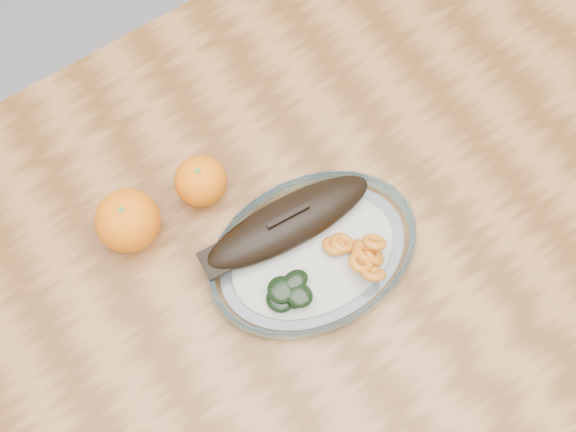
{
  "coord_description": "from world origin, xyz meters",
  "views": [
    {
      "loc": [
        -0.16,
        -0.25,
        1.67
      ],
      "look_at": [
        0.02,
        0.02,
        0.77
      ],
      "focal_mm": 45.0,
      "sensor_mm": 36.0,
      "label": 1
    }
  ],
  "objects": [
    {
      "name": "ground",
      "position": [
        0.0,
        0.0,
        0.0
      ],
      "size": [
        3.0,
        3.0,
        0.0
      ],
      "primitive_type": "plane",
      "color": "slate",
      "rests_on": "ground"
    },
    {
      "name": "plated_meal",
      "position": [
        0.02,
        -0.04,
        0.77
      ],
      "size": [
        0.56,
        0.56,
        0.08
      ],
      "rotation": [
        0.0,
        0.0,
        -0.1
      ],
      "color": "white",
      "rests_on": "dining_table"
    },
    {
      "name": "dining_table",
      "position": [
        0.0,
        0.0,
        0.65
      ],
      "size": [
        1.2,
        0.8,
        0.75
      ],
      "color": "brown",
      "rests_on": "ground"
    },
    {
      "name": "orange_left",
      "position": [
        -0.16,
        0.12,
        0.79
      ],
      "size": [
        0.08,
        0.08,
        0.08
      ],
      "primitive_type": "sphere",
      "color": "#FF4D05",
      "rests_on": "dining_table"
    },
    {
      "name": "orange_right",
      "position": [
        -0.05,
        0.12,
        0.79
      ],
      "size": [
        0.07,
        0.07,
        0.07
      ],
      "primitive_type": "sphere",
      "color": "#FF4D05",
      "rests_on": "dining_table"
    }
  ]
}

